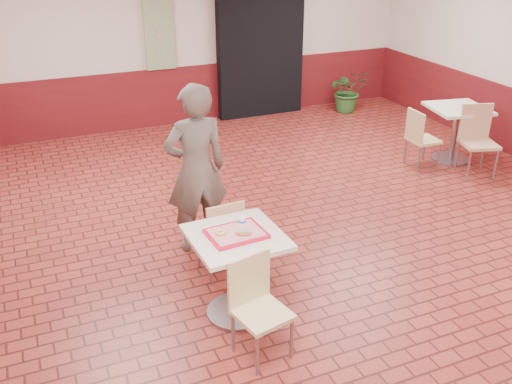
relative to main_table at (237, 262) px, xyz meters
name	(u,v)px	position (x,y,z in m)	size (l,w,h in m)	color
room_shell	(346,123)	(1.38, 0.55, 0.94)	(8.01, 10.01, 3.01)	maroon
wainscot_band	(340,213)	(1.38, 0.55, -0.06)	(8.00, 10.00, 1.00)	#581013
corridor_doorway	(260,55)	(2.58, 5.43, 0.54)	(1.60, 0.22, 2.20)	black
promo_poster	(159,33)	(0.78, 5.49, 1.04)	(0.50, 0.03, 1.20)	gray
main_table	(237,262)	(0.00, 0.00, 0.00)	(0.79, 0.79, 0.83)	beige
chair_main_front	(257,302)	(-0.03, -0.53, -0.07)	(0.48, 0.48, 0.88)	#E3CE88
chair_main_back	(222,234)	(0.10, 0.64, -0.08)	(0.41, 0.41, 0.86)	#E4B488
customer	(196,170)	(0.05, 1.29, 0.37)	(0.68, 0.44, 1.86)	brown
serving_tray	(236,234)	(0.00, 0.00, 0.29)	(0.49, 0.38, 0.03)	red
ring_donut	(221,232)	(-0.13, 0.03, 0.32)	(0.09, 0.09, 0.03)	#E9C555
long_john_donut	(244,233)	(0.04, -0.07, 0.32)	(0.15, 0.12, 0.04)	#D46F3E
paper_cup	(242,221)	(0.09, 0.09, 0.34)	(0.07, 0.07, 0.08)	white
second_table	(456,125)	(4.35, 2.22, 0.00)	(0.78, 0.78, 0.83)	beige
chair_second_left	(420,136)	(3.70, 2.21, -0.08)	(0.41, 0.41, 0.86)	#D7C381
chair_second_front	(477,136)	(4.30, 1.72, -0.01)	(0.57, 0.57, 0.99)	tan
potted_plant	(348,91)	(4.17, 4.95, -0.16)	(0.72, 0.62, 0.80)	#275B24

